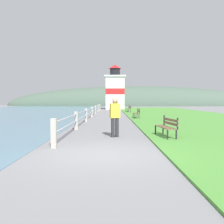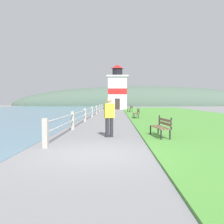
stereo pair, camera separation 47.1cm
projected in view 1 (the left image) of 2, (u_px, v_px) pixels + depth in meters
The scene contains 9 objects.
ground_plane at pixel (104, 155), 7.56m from camera, with size 160.00×160.00×0.00m, color slate.
grass_verge at pixel (183, 115), 27.02m from camera, with size 12.00×58.54×0.06m.
seawall_railing at pixel (93, 111), 24.61m from camera, with size 0.18×32.35×1.03m.
park_bench_near at pixel (168, 126), 10.93m from camera, with size 0.68×1.75×0.94m.
park_bench_midway at pixel (138, 113), 22.61m from camera, with size 0.48×1.78×0.94m.
park_bench_far at pixel (130, 108), 34.53m from camera, with size 0.63×1.96×0.94m.
lighthouse at pixel (116, 90), 46.74m from camera, with size 3.93×3.93×8.34m.
person_strolling at pixel (116, 116), 11.12m from camera, with size 0.48×0.34×1.76m.
distant_hillside at pixel (138, 106), 76.48m from camera, with size 80.00×16.00×12.00m.
Camera 1 is at (0.26, -7.49, 1.64)m, focal length 40.00 mm.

